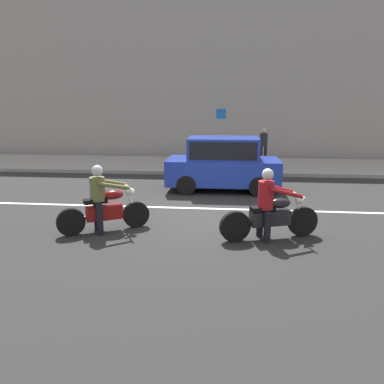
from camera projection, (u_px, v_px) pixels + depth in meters
ground_plane at (212, 218)px, 9.54m from camera, size 80.00×80.00×0.00m
sidewalk_slab at (220, 165)px, 17.26m from camera, size 40.00×4.40×0.14m
building_facade at (223, 71)px, 19.49m from camera, size 40.00×1.40×9.16m
lane_marking_stripe at (209, 209)px, 10.42m from camera, size 18.00×0.14×0.01m
motorcycle_with_rider_crimson at (270, 211)px, 7.98m from camera, size 2.19×0.94×1.57m
motorcycle_with_rider_olive at (103, 205)px, 8.45m from camera, size 1.93×1.14×1.57m
parked_hatchback_cobalt_blue at (223, 163)px, 12.44m from camera, size 3.75×1.76×1.80m
street_sign_post at (221, 131)px, 16.80m from camera, size 0.44×0.08×2.55m
pedestrian_bystander at (264, 144)px, 16.60m from camera, size 0.34×0.34×1.66m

